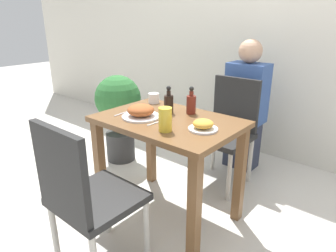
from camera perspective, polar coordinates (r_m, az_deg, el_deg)
The scene contains 15 objects.
ground_plane at distance 2.27m, azimuth 0.00°, elevation -16.13°, with size 16.00×16.00×0.00m, color beige.
wall_back at distance 3.08m, azimuth 18.50°, elevation 18.35°, with size 8.00×0.05×2.60m.
dining_table at distance 1.98m, azimuth 0.00°, elevation -2.29°, with size 0.91×0.63×0.72m.
chair_near at distance 1.62m, azimuth -15.63°, elevation -12.29°, with size 0.42×0.42×0.88m.
chair_far at distance 2.51m, azimuth 11.30°, elevation -0.06°, with size 0.42×0.42×0.88m.
food_plate at distance 1.96m, azimuth -5.20°, elevation 2.73°, with size 0.25×0.25×0.09m.
side_plate at distance 1.74m, azimuth 6.71°, elevation 0.11°, with size 0.17×0.17×0.06m.
drink_cup at distance 2.29m, azimuth -2.73°, elevation 5.34°, with size 0.08×0.08×0.07m.
juice_glass at distance 1.70m, azimuth -0.53°, elevation 1.26°, with size 0.08×0.08×0.14m.
sauce_bottle at distance 2.03m, azimuth 0.13°, elevation 4.45°, with size 0.06×0.06×0.19m.
condiment_bottle at distance 2.03m, azimuth 4.43°, elevation 4.32°, with size 0.06×0.06×0.19m.
fork_utensil at distance 2.07m, azimuth -8.20°, elevation 2.57°, with size 0.02×0.20×0.00m.
spoon_utensil at distance 1.87m, azimuth -1.79°, elevation 0.77°, with size 0.02×0.19×0.00m.
potted_plant_left at distance 2.87m, azimuth -9.41°, elevation 3.26°, with size 0.43×0.43×0.84m.
person_figure at distance 2.77m, azimuth 14.53°, elevation 3.52°, with size 0.34×0.22×1.17m.
Camera 1 is at (1.18, -1.40, 1.34)m, focal length 32.00 mm.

